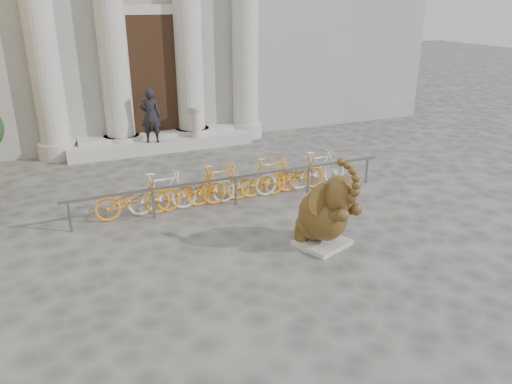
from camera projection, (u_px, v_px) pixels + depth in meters
name	position (u px, v px, depth m)	size (l,w,h in m)	color
ground	(292.00, 291.00, 8.57)	(80.00, 80.00, 0.00)	#474442
entrance_steps	(161.00, 144.00, 16.52)	(6.00, 1.20, 0.36)	#A8A59E
elephant_statue	(325.00, 214.00, 9.90)	(1.29, 1.53, 1.92)	#A8A59E
bike_rack	(231.00, 182.00, 12.18)	(8.00, 0.53, 1.00)	slate
pedestrian	(151.00, 116.00, 15.71)	(0.63, 0.41, 1.72)	black
balustrade_post	(197.00, 123.00, 16.45)	(0.42, 0.42, 1.03)	#A8A59E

